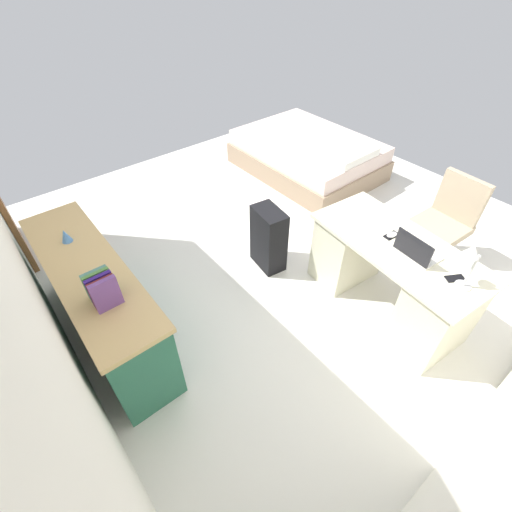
# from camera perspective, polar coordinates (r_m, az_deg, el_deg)

# --- Properties ---
(ground_plane) EXTENTS (5.60, 5.60, 0.00)m
(ground_plane) POSITION_cam_1_polar(r_m,az_deg,el_deg) (3.99, 4.26, 1.29)
(ground_plane) COLOR silver
(desk) EXTENTS (1.50, 0.80, 0.73)m
(desk) POSITION_cam_1_polar(r_m,az_deg,el_deg) (3.34, 20.23, -2.85)
(desk) COLOR beige
(desk) RESTS_ON ground_plane
(office_chair) EXTENTS (0.52, 0.52, 0.94)m
(office_chair) POSITION_cam_1_polar(r_m,az_deg,el_deg) (4.01, 27.16, 3.91)
(office_chair) COLOR black
(office_chair) RESTS_ON ground_plane
(credenza) EXTENTS (1.80, 0.48, 0.78)m
(credenza) POSITION_cam_1_polar(r_m,az_deg,el_deg) (3.17, -23.29, -6.61)
(credenza) COLOR #28664C
(credenza) RESTS_ON ground_plane
(bed) EXTENTS (1.91, 1.42, 0.58)m
(bed) POSITION_cam_1_polar(r_m,az_deg,el_deg) (5.33, 8.17, 15.44)
(bed) COLOR gray
(bed) RESTS_ON ground_plane
(suitcase_black) EXTENTS (0.39, 0.27, 0.66)m
(suitcase_black) POSITION_cam_1_polar(r_m,az_deg,el_deg) (3.58, 1.99, 2.74)
(suitcase_black) COLOR black
(suitcase_black) RESTS_ON ground_plane
(laptop) EXTENTS (0.33, 0.25, 0.21)m
(laptop) POSITION_cam_1_polar(r_m,az_deg,el_deg) (3.02, 23.88, 0.75)
(laptop) COLOR silver
(laptop) RESTS_ON desk
(computer_mouse) EXTENTS (0.07, 0.11, 0.03)m
(computer_mouse) POSITION_cam_1_polar(r_m,az_deg,el_deg) (3.17, 20.60, 3.16)
(computer_mouse) COLOR white
(computer_mouse) RESTS_ON desk
(cell_phone_near_laptop) EXTENTS (0.13, 0.15, 0.01)m
(cell_phone_near_laptop) POSITION_cam_1_polar(r_m,az_deg,el_deg) (2.98, 28.83, -3.10)
(cell_phone_near_laptop) COLOR black
(cell_phone_near_laptop) RESTS_ON desk
(cell_phone_by_mouse) EXTENTS (0.08, 0.14, 0.01)m
(cell_phone_by_mouse) POSITION_cam_1_polar(r_m,az_deg,el_deg) (3.17, 20.53, 3.07)
(cell_phone_by_mouse) COLOR black
(cell_phone_by_mouse) RESTS_ON desk
(desk_lamp) EXTENTS (0.16, 0.11, 0.34)m
(desk_lamp) POSITION_cam_1_polar(r_m,az_deg,el_deg) (2.79, 30.76, -0.07)
(desk_lamp) COLOR silver
(desk_lamp) RESTS_ON desk
(book_row) EXTENTS (0.20, 0.17, 0.24)m
(book_row) POSITION_cam_1_polar(r_m,az_deg,el_deg) (2.53, -23.06, -4.71)
(book_row) COLOR #694284
(book_row) RESTS_ON credenza
(figurine_small) EXTENTS (0.08, 0.08, 0.11)m
(figurine_small) POSITION_cam_1_polar(r_m,az_deg,el_deg) (3.17, -27.81, 2.84)
(figurine_small) COLOR #4C7FBF
(figurine_small) RESTS_ON credenza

